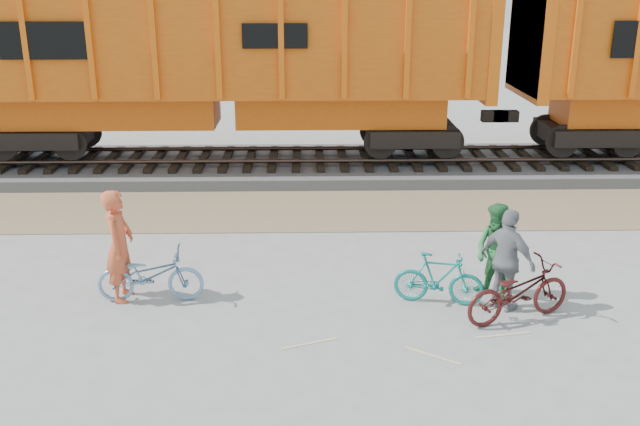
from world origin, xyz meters
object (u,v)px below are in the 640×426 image
Objects in this scene: bicycle_maroon at (518,292)px; person_woman at (507,260)px; person_man at (497,252)px; hopper_car_center at (225,63)px; bicycle_blue at (150,275)px; bicycle_teal at (439,279)px; person_solo at (119,246)px.

person_woman reaches higher than bicycle_maroon.
person_man is 0.42m from person_woman.
hopper_car_center is 7.83× the size of bicycle_blue.
person_woman reaches higher than bicycle_teal.
person_man is at bearing -88.93° from person_solo.
bicycle_teal is 0.80× the size of bicycle_maroon.
bicycle_teal is at bearing 38.43° from person_woman.
bicycle_blue is 1.06× the size of person_man.
bicycle_teal is 1.09m from person_man.
bicycle_blue is at bearing -93.55° from hopper_car_center.
bicycle_teal is at bearing -94.62° from bicycle_blue.
bicycle_blue is 1.19× the size of bicycle_teal.
bicycle_blue is 0.92× the size of person_solo.
person_woman reaches higher than person_man.
bicycle_teal is at bearing -116.31° from person_man.
hopper_car_center is at bearing -7.98° from person_woman.
person_man reaches higher than bicycle_blue.
bicycle_maroon is (1.16, -0.62, 0.04)m from bicycle_teal.
person_woman is (5.42, -8.68, -2.14)m from hopper_car_center.
hopper_car_center is 9.85m from bicycle_teal.
hopper_car_center is 8.46m from person_solo.
hopper_car_center is at bearing 10.55° from bicycle_maroon.
bicycle_maroon reaches higher than bicycle_teal.
person_man is (5.35, -8.26, -2.17)m from hopper_car_center.
person_man is 0.97× the size of person_woman.
person_solo reaches higher than bicycle_teal.
hopper_car_center is at bearing -5.69° from bicycle_blue.
person_solo is at bearing -97.08° from hopper_car_center.
person_man is (-0.16, 0.82, 0.34)m from bicycle_maroon.
person_solo is at bearing 61.17° from bicycle_maroon.
bicycle_teal is at bearing -91.25° from person_solo.
person_solo is at bearing 45.35° from person_woman.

